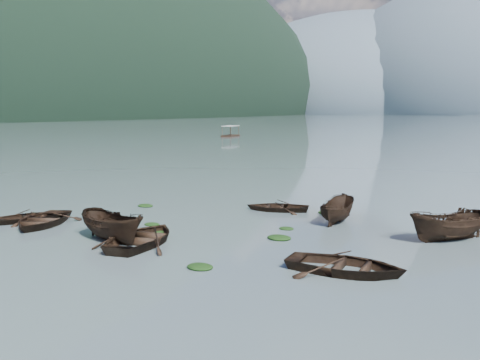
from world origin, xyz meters
The scene contains 19 objects.
ground_plane centered at (0.00, 0.00, 0.00)m, with size 2400.00×2400.00×0.00m, color #506065.
haze_mtn_a centered at (-260.00, 900.00, 0.00)m, with size 520.00×520.00×280.00m, color #475666.
rowboat_0 centered at (-7.60, 2.84, 0.00)m, with size 3.43×4.80×0.99m, color black.
rowboat_1 centered at (-9.18, 3.37, 0.00)m, with size 2.81×3.94×0.82m, color black.
rowboat_2 centered at (-1.58, 2.04, 0.00)m, with size 1.73×4.61×1.78m, color black.
rowboat_3 centered at (0.10, 2.29, 0.00)m, with size 3.64×5.10×1.06m, color black.
rowboat_4 centered at (10.07, 2.68, 0.00)m, with size 3.40×4.76×0.99m, color black.
rowboat_5 centered at (12.85, 10.23, 0.00)m, with size 1.73×4.60×1.78m, color black.
rowboat_7 centered at (2.00, 13.37, 0.00)m, with size 2.86×4.00×0.83m, color black.
rowboat_8 centered at (6.49, 11.89, 0.00)m, with size 1.54×4.10×1.59m, color black.
weed_clump_0 centered at (-10.39, 4.61, 0.00)m, with size 0.95×0.78×0.21m, color black.
weed_clump_1 centered at (-0.68, 4.37, 0.00)m, with size 1.06×0.85×0.23m, color black.
weed_clump_2 centered at (4.71, 0.32, 0.00)m, with size 1.14×0.91×0.25m, color black.
weed_clump_3 centered at (4.79, 8.65, 0.00)m, with size 0.82×0.69×0.18m, color black.
weed_clump_4 centered at (5.40, 6.42, 0.00)m, with size 1.25×0.99×0.26m, color black.
weed_clump_5 centered at (-6.29, 10.24, 0.00)m, with size 1.10×0.89×0.23m, color black.
weed_clump_6 centered at (-2.24, 5.89, 0.00)m, with size 0.93×0.77×0.19m, color black.
weed_clump_7 centered at (5.10, 13.93, 0.00)m, with size 1.03×0.83×0.23m, color black.
pontoon_left centered at (-48.79, 93.85, 0.00)m, with size 2.70×6.49×2.49m, color black, non-canonical shape.
Camera 1 is at (16.54, -17.32, 6.44)m, focal length 40.00 mm.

